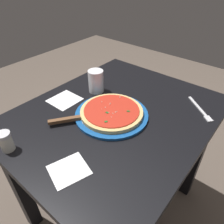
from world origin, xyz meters
name	(u,v)px	position (x,y,z in m)	size (l,w,h in m)	color
ground_plane	(115,204)	(0.00, 0.00, 0.00)	(5.00, 5.00, 0.00)	brown
restaurant_table	(115,138)	(0.00, 0.00, 0.58)	(0.91, 0.74, 0.73)	black
serving_plate	(112,115)	(0.03, 0.00, 0.74)	(0.31, 0.31, 0.01)	#195199
pizza	(112,112)	(0.03, 0.00, 0.75)	(0.26, 0.26, 0.02)	#DBB26B
pizza_server	(75,119)	(0.15, -0.09, 0.75)	(0.21, 0.16, 0.01)	silver
cup_tall_drink	(96,81)	(-0.08, -0.19, 0.79)	(0.07, 0.07, 0.11)	silver
napkin_folded_right	(65,100)	(0.08, -0.24, 0.73)	(0.13, 0.13, 0.00)	white
napkin_loose_left	(69,170)	(0.33, 0.08, 0.73)	(0.12, 0.11, 0.00)	white
fork	(201,110)	(-0.25, 0.28, 0.74)	(0.13, 0.15, 0.00)	silver
parmesan_shaker	(6,141)	(0.40, -0.15, 0.77)	(0.05, 0.05, 0.07)	silver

